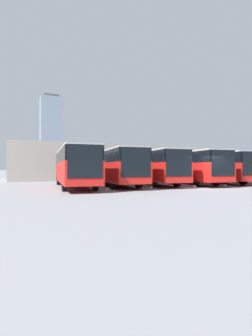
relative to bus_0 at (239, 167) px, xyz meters
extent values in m
plane|color=gray|center=(9.23, 6.01, -1.75)|extent=(600.00, 600.00, 0.00)
cube|color=red|center=(0.00, -0.02, -0.51)|extent=(3.62, 12.52, 1.58)
cube|color=black|center=(0.00, -0.02, 0.77)|extent=(3.56, 12.34, 0.97)
cube|color=silver|center=(0.00, -0.02, 1.31)|extent=(3.47, 12.02, 0.12)
cylinder|color=black|center=(-1.43, -3.72, -1.21)|extent=(0.40, 1.11, 1.09)
cylinder|color=black|center=(0.68, -3.93, -1.21)|extent=(0.40, 1.11, 1.09)
cube|color=#B2B2AD|center=(1.84, 1.83, -1.68)|extent=(0.78, 5.53, 0.15)
cube|color=red|center=(3.69, -0.55, -0.51)|extent=(3.62, 12.52, 1.58)
cube|color=black|center=(3.69, -0.55, 0.77)|extent=(3.56, 12.34, 0.97)
cube|color=silver|center=(3.69, -0.55, 1.31)|extent=(3.47, 12.02, 0.12)
cylinder|color=black|center=(3.01, 3.37, -1.21)|extent=(0.40, 1.11, 1.09)
cylinder|color=black|center=(5.12, 3.16, -1.21)|extent=(0.40, 1.11, 1.09)
cylinder|color=black|center=(2.26, -4.25, -1.21)|extent=(0.40, 1.11, 1.09)
cylinder|color=black|center=(4.37, -4.46, -1.21)|extent=(0.40, 1.11, 1.09)
cube|color=#B2B2AD|center=(5.54, 1.31, -1.68)|extent=(0.78, 5.53, 0.15)
cube|color=red|center=(7.38, -0.07, -0.51)|extent=(3.62, 12.52, 1.58)
cube|color=black|center=(7.38, -0.07, 0.77)|extent=(3.56, 12.34, 0.97)
cube|color=black|center=(7.98, 6.09, 0.22)|extent=(2.13, 0.25, 2.05)
cube|color=red|center=(7.99, 6.09, -1.08)|extent=(2.30, 0.28, 0.40)
cube|color=silver|center=(7.38, -0.07, 1.31)|extent=(3.47, 12.02, 0.12)
cylinder|color=black|center=(6.70, 3.84, -1.21)|extent=(0.40, 1.11, 1.09)
cylinder|color=black|center=(8.81, 3.63, -1.21)|extent=(0.40, 1.11, 1.09)
cylinder|color=black|center=(5.95, -3.78, -1.21)|extent=(0.40, 1.11, 1.09)
cylinder|color=black|center=(8.07, -3.98, -1.21)|extent=(0.40, 1.11, 1.09)
cube|color=#B2B2AD|center=(9.23, 1.78, -1.68)|extent=(0.78, 5.53, 0.15)
cube|color=red|center=(11.07, -0.69, -0.51)|extent=(3.62, 12.52, 1.58)
cube|color=black|center=(11.07, -0.69, 0.77)|extent=(3.56, 12.34, 0.97)
cube|color=black|center=(11.68, 5.47, 0.22)|extent=(2.13, 0.25, 2.05)
cube|color=red|center=(11.68, 5.47, -1.08)|extent=(2.30, 0.28, 0.40)
cube|color=silver|center=(11.07, -0.69, 1.31)|extent=(3.47, 12.02, 0.12)
cylinder|color=black|center=(10.39, 3.22, -1.21)|extent=(0.40, 1.11, 1.09)
cylinder|color=black|center=(12.50, 3.02, -1.21)|extent=(0.40, 1.11, 1.09)
cylinder|color=black|center=(9.64, -4.39, -1.21)|extent=(0.40, 1.11, 1.09)
cylinder|color=black|center=(11.76, -4.60, -1.21)|extent=(0.40, 1.11, 1.09)
cube|color=#B2B2AD|center=(12.92, 1.16, -1.68)|extent=(0.78, 5.53, 0.15)
cube|color=red|center=(14.76, -0.39, -0.51)|extent=(3.62, 12.52, 1.58)
cube|color=black|center=(14.76, -0.39, 0.77)|extent=(3.56, 12.34, 0.97)
cube|color=black|center=(15.37, 5.77, 0.22)|extent=(2.13, 0.25, 2.05)
cube|color=red|center=(15.37, 5.77, -1.08)|extent=(2.30, 0.28, 0.40)
cube|color=silver|center=(14.76, -0.39, 1.31)|extent=(3.47, 12.02, 0.12)
cylinder|color=black|center=(14.08, 3.52, -1.21)|extent=(0.40, 1.11, 1.09)
cylinder|color=black|center=(16.20, 3.31, -1.21)|extent=(0.40, 1.11, 1.09)
cylinder|color=black|center=(13.33, -4.10, -1.21)|extent=(0.40, 1.11, 1.09)
cylinder|color=black|center=(15.45, -4.30, -1.21)|extent=(0.40, 1.11, 1.09)
cube|color=#B2B2AD|center=(16.61, 1.46, -1.68)|extent=(0.78, 5.53, 0.15)
cube|color=red|center=(18.46, 0.28, -0.51)|extent=(3.62, 12.52, 1.58)
cube|color=black|center=(18.46, 0.28, 0.77)|extent=(3.56, 12.34, 0.97)
cube|color=black|center=(19.06, 6.44, 0.22)|extent=(2.13, 0.25, 2.05)
cube|color=red|center=(19.06, 6.44, -1.08)|extent=(2.30, 0.28, 0.40)
cube|color=silver|center=(18.46, 0.28, 1.31)|extent=(3.47, 12.02, 0.12)
cylinder|color=black|center=(17.77, 4.19, -1.21)|extent=(0.40, 1.11, 1.09)
cylinder|color=black|center=(19.89, 3.99, -1.21)|extent=(0.40, 1.11, 1.09)
cylinder|color=black|center=(17.03, -3.42, -1.21)|extent=(0.40, 1.11, 1.09)
cylinder|color=black|center=(19.14, -3.63, -1.21)|extent=(0.40, 1.11, 1.09)
cube|color=#A8A399|center=(9.23, -15.47, 0.67)|extent=(29.20, 9.99, 4.84)
cube|color=silver|center=(9.23, -21.96, 2.84)|extent=(29.20, 3.00, 0.24)
cylinder|color=slate|center=(-0.99, -23.06, 0.54)|extent=(0.20, 0.20, 4.59)
cylinder|color=slate|center=(19.45, -23.06, 0.54)|extent=(0.20, 0.20, 4.59)
cube|color=#7F8EA3|center=(-6.49, -218.48, 30.39)|extent=(18.54, 18.54, 64.29)
cube|color=#4C4C51|center=(-6.49, -218.48, 63.74)|extent=(12.97, 12.97, 2.40)
camera|label=1|loc=(22.96, 21.90, -0.22)|focal=28.00mm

